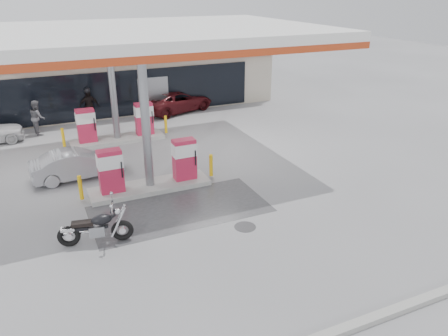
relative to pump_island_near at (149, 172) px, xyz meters
The scene contains 12 objects.
ground 2.12m from the pump_island_near, 90.00° to the right, with size 90.00×90.00×0.00m, color gray.
wet_patch 2.18m from the pump_island_near, 75.96° to the right, with size 6.00×3.00×0.00m, color #4C4C4F.
drain_cover 4.53m from the pump_island_near, 63.43° to the right, with size 0.70×0.70×0.01m, color #38383A.
store_building 14.00m from the pump_island_near, 89.98° to the left, with size 22.00×8.22×4.00m.
canopy 5.46m from the pump_island_near, 90.00° to the left, with size 16.00×10.02×5.51m.
pump_island_near is the anchor object (origin of this frame).
pump_island_far 6.00m from the pump_island_near, 90.00° to the left, with size 5.14×1.30×1.78m.
parked_motorcycle 3.87m from the pump_island_near, 129.02° to the right, with size 2.20×0.93×1.14m.
attendant 9.45m from the pump_island_near, 111.36° to the left, with size 0.86×0.67×1.77m, color #57565B.
hatchback_silver 3.21m from the pump_island_near, 136.76° to the left, with size 1.23×3.53×1.16m, color gray.
parked_car_right 10.97m from the pump_island_near, 65.77° to the left, with size 2.05×4.44×1.24m, color #4A1014.
biker_walking 9.83m from the pump_island_near, 94.18° to the left, with size 1.09×0.45×1.85m, color black.
Camera 1 is at (-3.61, -12.77, 7.17)m, focal length 35.00 mm.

